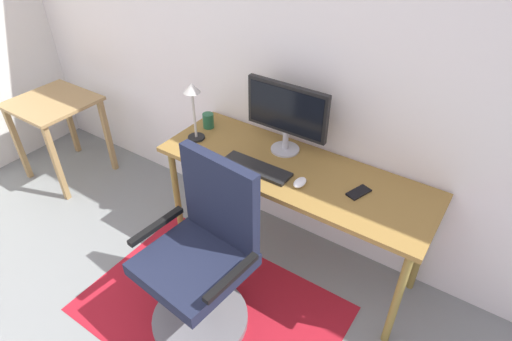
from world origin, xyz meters
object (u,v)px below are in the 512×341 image
(keyboard, at_px, (256,168))
(cell_phone, at_px, (359,192))
(desk, at_px, (293,179))
(desk_lamp, at_px, (193,101))
(office_chair, at_px, (203,265))
(computer_mouse, at_px, (300,182))
(coffee_cup, at_px, (208,121))
(monitor, at_px, (287,112))
(side_table, at_px, (56,115))

(keyboard, height_order, cell_phone, keyboard)
(desk, xyz_separation_m, desk_lamp, (-0.70, -0.06, 0.35))
(office_chair, bearing_deg, desk, 80.88)
(computer_mouse, xyz_separation_m, office_chair, (-0.28, -0.55, -0.34))
(coffee_cup, height_order, desk_lamp, desk_lamp)
(desk_lamp, distance_m, office_chair, 1.00)
(desk, height_order, keyboard, keyboard)
(keyboard, height_order, coffee_cup, coffee_cup)
(coffee_cup, height_order, cell_phone, coffee_cup)
(monitor, distance_m, cell_phone, 0.63)
(desk_lamp, height_order, office_chair, desk_lamp)
(coffee_cup, bearing_deg, side_table, -167.38)
(keyboard, height_order, office_chair, office_chair)
(keyboard, distance_m, cell_phone, 0.60)
(monitor, distance_m, office_chair, 1.00)
(keyboard, xyz_separation_m, side_table, (-1.90, -0.08, -0.20))
(computer_mouse, bearing_deg, office_chair, -116.48)
(desk, xyz_separation_m, computer_mouse, (0.10, -0.11, 0.09))
(desk_lamp, bearing_deg, monitor, 20.54)
(monitor, relative_size, computer_mouse, 5.09)
(monitor, distance_m, side_table, 2.02)
(monitor, distance_m, keyboard, 0.38)
(coffee_cup, xyz_separation_m, office_chair, (0.55, -0.76, -0.37))
(keyboard, bearing_deg, computer_mouse, 2.06)
(cell_phone, height_order, office_chair, office_chair)
(desk, xyz_separation_m, cell_phone, (0.41, 0.00, 0.08))
(side_table, bearing_deg, cell_phone, 4.85)
(monitor, distance_m, coffee_cup, 0.62)
(coffee_cup, distance_m, side_table, 1.41)
(monitor, distance_m, computer_mouse, 0.44)
(desk, relative_size, keyboard, 3.91)
(desk, distance_m, coffee_cup, 0.74)
(keyboard, distance_m, side_table, 1.91)
(desk_lamp, relative_size, side_table, 0.55)
(keyboard, xyz_separation_m, desk_lamp, (-0.52, 0.06, 0.27))
(cell_phone, bearing_deg, desk_lamp, -157.32)
(coffee_cup, distance_m, office_chair, 1.01)
(monitor, bearing_deg, side_table, -169.69)
(computer_mouse, height_order, office_chair, office_chair)
(desk, bearing_deg, cell_phone, 0.69)
(keyboard, relative_size, side_table, 0.61)
(computer_mouse, relative_size, office_chair, 0.10)
(side_table, bearing_deg, coffee_cup, 12.62)
(keyboard, distance_m, office_chair, 0.63)
(desk, bearing_deg, keyboard, -146.19)
(monitor, height_order, office_chair, monitor)
(desk, height_order, monitor, monitor)
(computer_mouse, distance_m, side_table, 2.19)
(desk, relative_size, desk_lamp, 4.31)
(coffee_cup, bearing_deg, keyboard, -22.14)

